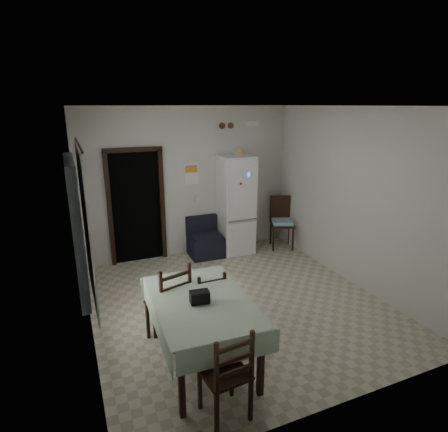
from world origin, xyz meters
name	(u,v)px	position (x,y,z in m)	size (l,w,h in m)	color
ground	(237,302)	(0.00, 0.00, 0.00)	(4.50, 4.50, 0.00)	#BBB399
ceiling	(239,106)	(0.00, 0.00, 2.90)	(4.20, 4.50, 0.02)	white
wall_back	(189,183)	(0.00, 2.25, 1.45)	(4.20, 0.02, 2.90)	beige
wall_front	(344,276)	(0.00, -2.25, 1.45)	(4.20, 0.02, 2.90)	beige
wall_left	(81,230)	(-2.10, 0.00, 1.45)	(0.02, 4.50, 2.90)	beige
wall_right	(354,198)	(2.10, 0.00, 1.45)	(0.02, 4.50, 2.90)	beige
doorway	(134,205)	(-1.05, 2.45, 1.06)	(1.06, 0.52, 2.22)	black
window_recess	(76,228)	(-2.15, -0.20, 1.55)	(0.10, 1.20, 1.60)	silver
curtain	(87,227)	(-2.04, -0.20, 1.55)	(0.02, 1.45, 1.85)	silver
curtain_rod	(78,144)	(-2.03, -0.20, 2.50)	(0.02, 0.02, 1.60)	black
calendar	(191,174)	(0.05, 2.24, 1.62)	(0.28, 0.02, 0.40)	white
calendar_image	(191,169)	(0.05, 2.23, 1.72)	(0.24, 0.01, 0.14)	orange
light_switch	(197,199)	(0.15, 2.24, 1.10)	(0.08, 0.02, 0.12)	beige
vent_left	(222,126)	(0.70, 2.23, 2.52)	(0.12, 0.12, 0.03)	#513220
vent_right	(231,126)	(0.88, 2.23, 2.52)	(0.12, 0.12, 0.03)	#513220
emergency_light	(253,124)	(1.35, 2.21, 2.55)	(0.25, 0.07, 0.09)	white
fridge	(235,205)	(0.86, 1.93, 0.99)	(0.64, 0.64, 1.97)	white
tan_cone	(239,151)	(0.89, 1.86, 2.06)	(0.23, 0.23, 0.19)	tan
navy_seat	(206,237)	(0.21, 1.93, 0.39)	(0.64, 0.62, 0.77)	black
corner_chair	(282,223)	(1.85, 1.74, 0.54)	(0.47, 0.47, 1.08)	black
dining_table	(202,332)	(-0.96, -1.11, 0.41)	(1.04, 1.59, 0.83)	#A3B79D
black_bag	(200,297)	(-1.00, -1.16, 0.90)	(0.21, 0.13, 0.14)	black
dining_chair_far_left	(168,302)	(-1.19, -0.51, 0.54)	(0.46, 0.46, 1.08)	black
dining_chair_far_right	(208,302)	(-0.68, -0.56, 0.46)	(0.39, 0.39, 0.91)	black
dining_chair_near_head	(225,372)	(-1.02, -1.91, 0.49)	(0.42, 0.42, 0.99)	black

